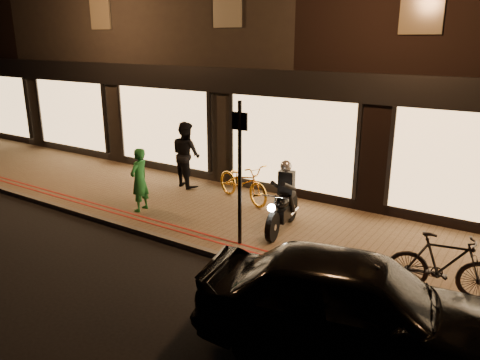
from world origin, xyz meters
name	(u,v)px	position (x,y,z in m)	size (l,w,h in m)	color
ground	(199,254)	(0.00, 0.00, 0.00)	(90.00, 90.00, 0.00)	black
sidewalk	(251,221)	(0.00, 2.00, 0.06)	(50.00, 4.00, 0.12)	brown
kerb_stone	(200,250)	(0.00, 0.05, 0.06)	(50.00, 0.14, 0.12)	#59544C
red_kerb_lines	(215,239)	(0.00, 0.55, 0.12)	(50.00, 0.26, 0.01)	maroon
building_row	(363,39)	(0.00, 8.99, 4.25)	(48.00, 10.11, 8.50)	black
motorcycle	(283,204)	(0.96, 1.85, 0.73)	(0.67, 1.93, 1.59)	black
sign_post	(240,167)	(0.57, 0.68, 1.80)	(0.35, 0.08, 3.00)	black
bicycle_gold	(243,182)	(-0.87, 2.99, 0.64)	(0.69, 1.99, 1.05)	gold
bicycle_dark	(443,265)	(4.52, 0.85, 0.66)	(0.51, 1.80, 1.08)	black
person_green	(139,180)	(-2.61, 0.97, 0.92)	(0.58, 0.38, 1.60)	#207835
person_dark	(186,154)	(-2.95, 3.19, 1.07)	(0.93, 0.72, 1.90)	black
parked_car	(357,305)	(3.80, -1.29, 0.76)	(1.79, 4.45, 1.52)	black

